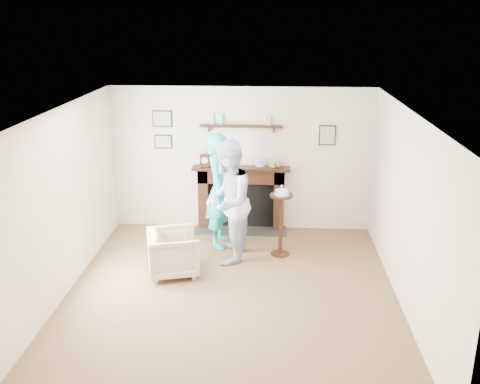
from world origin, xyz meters
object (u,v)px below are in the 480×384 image
at_px(woman, 221,244).
at_px(pedestal_table, 281,213).
at_px(man, 228,259).
at_px(armchair, 174,273).

bearing_deg(woman, pedestal_table, -103.98).
height_order(man, pedestal_table, pedestal_table).
bearing_deg(pedestal_table, armchair, -154.61).
xyz_separation_m(woman, pedestal_table, (0.98, -0.33, 0.71)).
relative_size(woman, pedestal_table, 1.63).
xyz_separation_m(man, pedestal_table, (0.82, 0.23, 0.71)).
bearing_deg(man, pedestal_table, 111.91).
height_order(armchair, man, man).
bearing_deg(armchair, woman, -43.61).
height_order(man, woman, man).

